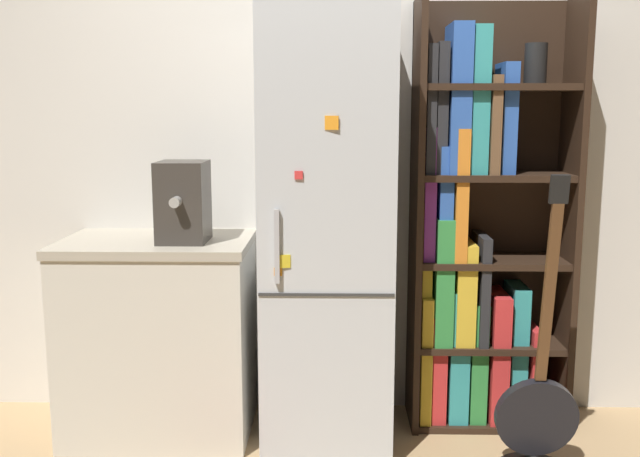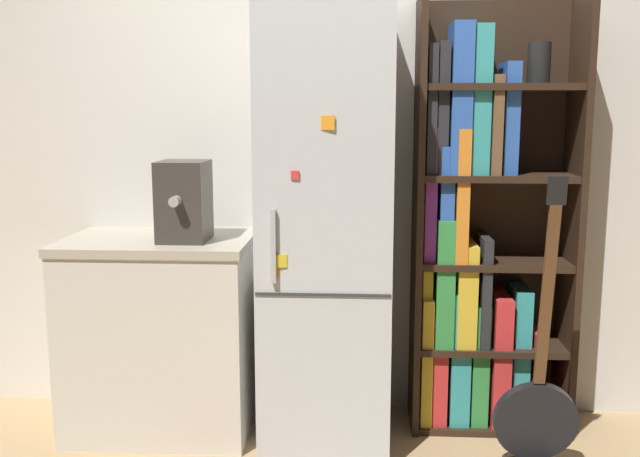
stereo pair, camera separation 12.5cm
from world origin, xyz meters
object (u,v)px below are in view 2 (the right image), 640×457
Objects in this scene: refrigerator at (327,230)px; espresso_machine at (184,201)px; bookshelf at (476,244)px; guitar at (535,434)px.

refrigerator is 5.43× the size of espresso_machine.
bookshelf is 1.58× the size of guitar.
guitar is (0.87, -0.32, -0.79)m from refrigerator.
refrigerator is 1.22m from guitar.
guitar is at bearing -11.46° from espresso_machine.
bookshelf is at bearing 110.85° from guitar.
guitar is at bearing -19.89° from refrigerator.
refrigerator is 1.54× the size of guitar.
espresso_machine is 0.28× the size of guitar.
guitar is (1.51, -0.31, -0.92)m from espresso_machine.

